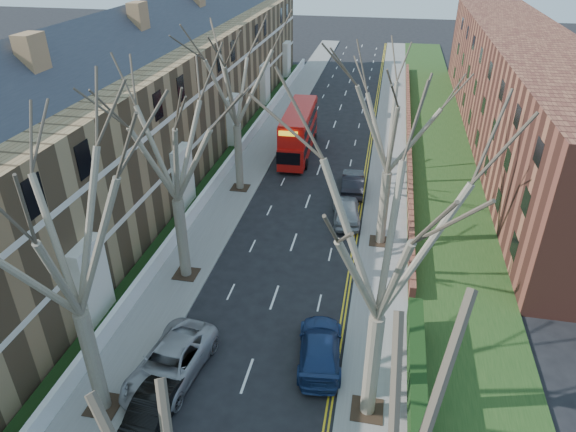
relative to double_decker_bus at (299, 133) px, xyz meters
The scene contains 17 objects.
pavement_left 5.06m from the double_decker_bus, 141.26° to the left, with size 3.00×102.00×0.12m, color slate.
pavement_right 9.08m from the double_decker_bus, 19.17° to the left, with size 3.00×102.00×0.12m, color slate.
terrace_left 12.85m from the double_decker_bus, 155.70° to the right, with size 9.70×78.00×13.60m.
flats_right 21.21m from the double_decker_bus, 19.21° to the left, with size 13.97×54.00×10.00m.
front_wall_left 7.47m from the double_decker_bus, 136.04° to the right, with size 0.30×78.00×1.00m.
grass_verge_right 13.33m from the double_decker_bus, 12.74° to the left, with size 6.00×102.00×0.06m.
tree_left_mid 31.19m from the double_decker_bus, 96.31° to the right, with size 10.50×10.50×14.71m.
tree_left_far 21.60m from the double_decker_bus, 99.40° to the right, with size 10.15×10.15×14.22m.
tree_left_dist 11.53m from the double_decker_bus, 112.36° to the right, with size 10.50×10.50×14.71m.
tree_right_mid 30.18m from the double_decker_bus, 73.97° to the right, with size 10.50×10.50×14.71m.
tree_right_far 17.76m from the double_decker_bus, 60.19° to the right, with size 10.15×10.15×14.22m.
double_decker_bus is the anchor object (origin of this frame).
car_left_mid 30.58m from the double_decker_bus, 91.66° to the right, with size 1.51×4.32×1.42m, color black.
car_left_far 27.83m from the double_decker_bus, 92.29° to the right, with size 2.65×5.75×1.60m, color #9B9A9F.
car_right_near 26.02m from the double_decker_bus, 77.56° to the right, with size 2.07×5.10×1.48m, color navy.
car_right_mid 12.78m from the double_decker_bus, 64.18° to the right, with size 1.90×4.71×1.61m, color #919399.
car_right_far 8.85m from the double_decker_bus, 50.31° to the right, with size 1.69×4.85×1.60m, color black.
Camera 1 is at (5.26, -7.67, 18.57)m, focal length 32.00 mm.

